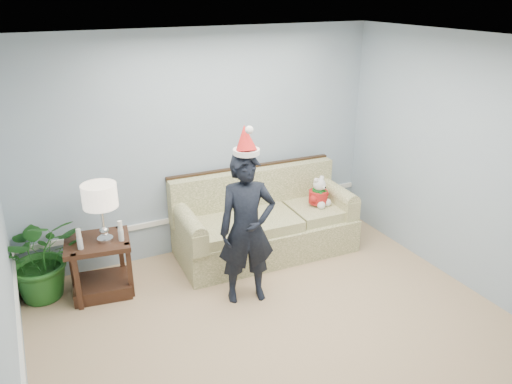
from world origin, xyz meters
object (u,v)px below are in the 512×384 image
Objects in this scene: table_lamp at (100,198)px; man at (247,229)px; side_table at (101,272)px; teddy_bear at (319,195)px; sofa at (264,224)px; houseplant at (41,256)px.

man is at bearing -29.54° from table_lamp.
side_table is at bearing 152.51° from table_lamp.
man is (1.30, -0.74, -0.31)m from table_lamp.
teddy_bear is (2.71, -0.07, 0.43)m from side_table.
teddy_bear reaches higher than side_table.
man is 1.52m from teddy_bear.
sofa is 5.71× the size of teddy_bear.
man reaches higher than table_lamp.
houseplant is 0.59× the size of man.
houseplant is 2.47× the size of teddy_bear.
man is at bearing -26.96° from houseplant.
table_lamp is 0.94m from houseplant.
table_lamp is (0.08, -0.04, 0.87)m from side_table.
teddy_bear is (0.70, -0.14, 0.31)m from sofa.
sofa is at bearing 149.91° from teddy_bear.
table_lamp reaches higher than side_table.
man reaches higher than houseplant.
houseplant is at bearing 156.42° from teddy_bear.
side_table is at bearing 159.79° from teddy_bear.
teddy_bear is at bearing 40.87° from man.
houseplant is at bearing 159.64° from side_table.
side_table is at bearing -20.36° from houseplant.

